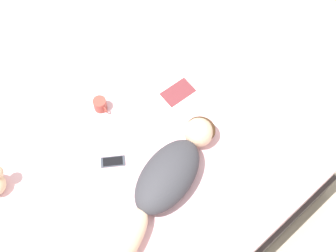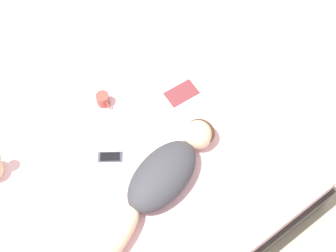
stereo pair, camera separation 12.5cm
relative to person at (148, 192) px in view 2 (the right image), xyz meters
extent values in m
plane|color=#B7A88E|center=(-0.19, 0.07, -0.62)|extent=(12.00, 12.00, 0.00)
cube|color=#383333|center=(-0.19, 0.07, -0.46)|extent=(1.68, 2.00, 0.31)
cube|color=beige|center=(-0.19, 0.07, -0.20)|extent=(1.62, 1.94, 0.22)
ellipsoid|color=#DBB28E|center=(0.11, -0.41, -0.01)|extent=(0.37, 0.66, 0.16)
ellipsoid|color=#333338|center=(-0.03, 0.13, 0.01)|extent=(0.43, 0.61, 0.19)
ellipsoid|color=#472D19|center=(-0.13, 0.50, 0.01)|extent=(0.23, 0.22, 0.10)
sphere|color=#DBB28E|center=(-0.12, 0.48, 0.00)|extent=(0.19, 0.19, 0.19)
cube|color=silver|center=(-0.69, 0.63, -0.09)|extent=(0.23, 0.33, 0.01)
cube|color=silver|center=(-0.47, 0.61, -0.09)|extent=(0.23, 0.33, 0.01)
cube|color=maroon|center=(-0.47, 0.61, -0.08)|extent=(0.15, 0.23, 0.00)
cylinder|color=#993D33|center=(-0.73, 0.14, -0.04)|extent=(0.09, 0.09, 0.10)
cylinder|color=black|center=(-0.73, 0.14, 0.00)|extent=(0.08, 0.08, 0.01)
torus|color=#993D33|center=(-0.68, 0.14, -0.04)|extent=(0.05, 0.01, 0.05)
cube|color=#333842|center=(-0.37, -0.04, -0.09)|extent=(0.15, 0.17, 0.01)
cube|color=black|center=(-0.37, -0.04, -0.08)|extent=(0.12, 0.14, 0.00)
camera|label=1|loc=(0.74, -0.56, 2.68)|focal=50.00mm
camera|label=2|loc=(0.82, -0.46, 2.68)|focal=50.00mm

